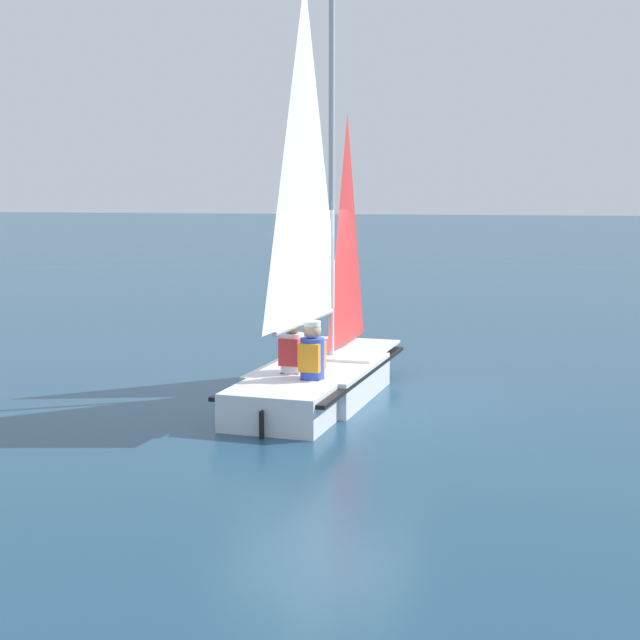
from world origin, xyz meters
The scene contains 4 objects.
ground_plane centered at (0.00, 0.00, 0.00)m, with size 260.00×260.00×0.00m, color navy.
sailboat_main centered at (-0.04, 0.00, 0.81)m, with size 4.33×1.45×5.44m.
sailor_helm centered at (-0.62, 0.17, 0.63)m, with size 0.34×0.30×1.16m.
sailor_crew centered at (-0.92, -0.20, 0.63)m, with size 0.34×0.30×1.16m.
Camera 1 is at (-11.15, -3.66, 2.67)m, focal length 50.00 mm.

